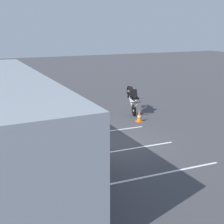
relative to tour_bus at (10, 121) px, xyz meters
name	(u,v)px	position (x,y,z in m)	size (l,w,h in m)	color
ground_plane	(109,143)	(0.47, -4.02, -1.65)	(80.00, 80.00, 0.00)	#424247
tour_bus	(10,121)	(0.00, 0.00, 0.00)	(11.46, 3.01, 3.25)	#8C939E
spectator_far_left	(101,141)	(-1.64, -2.84, -0.64)	(0.58, 0.34, 1.70)	black
spectator_left	(89,130)	(-0.53, -2.80, -0.57)	(0.57, 0.32, 1.81)	black
spectator_centre	(84,122)	(0.56, -2.94, -0.60)	(0.58, 0.33, 1.76)	#473823
spectator_right	(69,116)	(1.63, -2.62, -0.56)	(0.57, 0.38, 1.82)	black
spectator_far_right	(71,112)	(2.54, -2.94, -0.64)	(0.57, 0.33, 1.70)	black
parked_motorcycle_silver	(47,120)	(3.39, -1.95, -1.16)	(2.03, 0.70, 0.99)	black
stunt_motorcycle	(132,98)	(4.16, -7.03, -0.66)	(2.03, 0.70, 1.63)	black
traffic_cone	(139,116)	(2.71, -6.71, -1.34)	(0.34, 0.34, 0.63)	orange
bay_line_a	(164,173)	(-2.90, -4.68, -1.64)	(0.18, 4.57, 0.01)	white
bay_line_b	(132,148)	(-0.48, -4.68, -1.64)	(0.16, 3.84, 0.01)	white
bay_line_c	(110,131)	(1.94, -4.68, -1.64)	(0.16, 3.56, 0.01)	white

